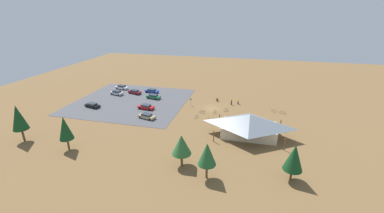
{
  "coord_description": "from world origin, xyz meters",
  "views": [
    {
      "loc": [
        -10.16,
        65.89,
        26.94
      ],
      "look_at": [
        5.27,
        2.81,
        1.2
      ],
      "focal_mm": 23.19,
      "sensor_mm": 36.0,
      "label": 1
    }
  ],
  "objects_px": {
    "visitor_at_bikes": "(238,102)",
    "bike_pavilion": "(249,124)",
    "pine_far_east": "(294,158)",
    "car_green_far_end": "(153,96)",
    "bicycle_orange_back_row": "(274,111)",
    "bicycle_yellow_trailside": "(283,112)",
    "car_blue_by_curb": "(152,91)",
    "car_maroon_aisle_side": "(135,92)",
    "bicycle_red_yard_front": "(209,119)",
    "pine_west": "(18,118)",
    "bicycle_black_edge_north": "(202,112)",
    "car_red_front_row": "(146,107)",
    "pine_east": "(181,145)",
    "pine_mideast": "(207,154)",
    "car_tan_inner_stall": "(147,116)",
    "car_white_back_corner": "(122,87)",
    "bicycle_silver_yard_left": "(197,117)",
    "pine_center": "(65,128)",
    "trash_bin": "(217,100)",
    "bicycle_purple_lone_east": "(226,110)",
    "car_black_mid_lot": "(92,105)",
    "car_silver_end_stall": "(117,93)",
    "lot_sign": "(191,101)",
    "visitor_near_lot": "(231,102)",
    "bicycle_white_lone_west": "(215,112)"
  },
  "relations": [
    {
      "from": "car_blue_by_curb",
      "to": "car_tan_inner_stall",
      "type": "bearing_deg",
      "value": 108.86
    },
    {
      "from": "car_silver_end_stall",
      "to": "visitor_near_lot",
      "type": "relative_size",
      "value": 2.6
    },
    {
      "from": "visitor_at_bikes",
      "to": "bike_pavilion",
      "type": "bearing_deg",
      "value": 100.49
    },
    {
      "from": "pine_mideast",
      "to": "pine_far_east",
      "type": "xyz_separation_m",
      "value": [
        -13.86,
        -2.82,
        -0.32
      ]
    },
    {
      "from": "pine_far_east",
      "to": "pine_center",
      "type": "distance_m",
      "value": 43.02
    },
    {
      "from": "pine_center",
      "to": "car_blue_by_curb",
      "type": "bearing_deg",
      "value": -93.66
    },
    {
      "from": "bicycle_orange_back_row",
      "to": "bicycle_silver_yard_left",
      "type": "xyz_separation_m",
      "value": [
        20.05,
        8.96,
        -0.01
      ]
    },
    {
      "from": "bicycle_silver_yard_left",
      "to": "car_red_front_row",
      "type": "relative_size",
      "value": 0.32
    },
    {
      "from": "bicycle_yellow_trailside",
      "to": "car_blue_by_curb",
      "type": "distance_m",
      "value": 42.74
    },
    {
      "from": "pine_far_east",
      "to": "visitor_at_bikes",
      "type": "distance_m",
      "value": 35.77
    },
    {
      "from": "lot_sign",
      "to": "car_silver_end_stall",
      "type": "distance_m",
      "value": 26.58
    },
    {
      "from": "car_black_mid_lot",
      "to": "car_white_back_corner",
      "type": "distance_m",
      "value": 18.1
    },
    {
      "from": "bike_pavilion",
      "to": "pine_center",
      "type": "distance_m",
      "value": 38.57
    },
    {
      "from": "pine_center",
      "to": "car_red_front_row",
      "type": "bearing_deg",
      "value": -105.17
    },
    {
      "from": "bicycle_purple_lone_east",
      "to": "car_maroon_aisle_side",
      "type": "height_order",
      "value": "car_maroon_aisle_side"
    },
    {
      "from": "bicycle_orange_back_row",
      "to": "car_blue_by_curb",
      "type": "relative_size",
      "value": 0.31
    },
    {
      "from": "bicycle_silver_yard_left",
      "to": "car_tan_inner_stall",
      "type": "xyz_separation_m",
      "value": [
        12.67,
        3.44,
        0.37
      ]
    },
    {
      "from": "bike_pavilion",
      "to": "pine_west",
      "type": "bearing_deg",
      "value": 16.47
    },
    {
      "from": "bicycle_yellow_trailside",
      "to": "pine_east",
      "type": "bearing_deg",
      "value": 55.62
    },
    {
      "from": "bicycle_orange_back_row",
      "to": "bicycle_yellow_trailside",
      "type": "bearing_deg",
      "value": 165.03
    },
    {
      "from": "lot_sign",
      "to": "car_maroon_aisle_side",
      "type": "bearing_deg",
      "value": -15.62
    },
    {
      "from": "visitor_at_bikes",
      "to": "visitor_near_lot",
      "type": "relative_size",
      "value": 0.93
    },
    {
      "from": "bicycle_red_yard_front",
      "to": "visitor_at_bikes",
      "type": "distance_m",
      "value": 15.08
    },
    {
      "from": "pine_east",
      "to": "bicycle_white_lone_west",
      "type": "height_order",
      "value": "pine_east"
    },
    {
      "from": "car_silver_end_stall",
      "to": "bicycle_yellow_trailside",
      "type": "bearing_deg",
      "value": 176.07
    },
    {
      "from": "bicycle_black_edge_north",
      "to": "bicycle_red_yard_front",
      "type": "relative_size",
      "value": 0.91
    },
    {
      "from": "bicycle_red_yard_front",
      "to": "car_green_far_end",
      "type": "bearing_deg",
      "value": -31.16
    },
    {
      "from": "bicycle_white_lone_west",
      "to": "car_white_back_corner",
      "type": "relative_size",
      "value": 0.35
    },
    {
      "from": "bicycle_silver_yard_left",
      "to": "car_maroon_aisle_side",
      "type": "bearing_deg",
      "value": -30.15
    },
    {
      "from": "pine_far_east",
      "to": "car_green_far_end",
      "type": "xyz_separation_m",
      "value": [
        37.74,
        -32.43,
        -3.64
      ]
    },
    {
      "from": "pine_west",
      "to": "car_white_back_corner",
      "type": "xyz_separation_m",
      "value": [
        -2.32,
        -38.94,
        -4.76
      ]
    },
    {
      "from": "bicycle_purple_lone_east",
      "to": "car_silver_end_stall",
      "type": "xyz_separation_m",
      "value": [
        37.16,
        -5.56,
        0.4
      ]
    },
    {
      "from": "car_black_mid_lot",
      "to": "car_blue_by_curb",
      "type": "xyz_separation_m",
      "value": [
        -11.66,
        -16.77,
        -0.0
      ]
    },
    {
      "from": "car_tan_inner_stall",
      "to": "car_white_back_corner",
      "type": "xyz_separation_m",
      "value": [
        18.98,
        -21.61,
        0.05
      ]
    },
    {
      "from": "bicycle_orange_back_row",
      "to": "car_silver_end_stall",
      "type": "relative_size",
      "value": 0.32
    },
    {
      "from": "car_red_front_row",
      "to": "pine_east",
      "type": "bearing_deg",
      "value": 126.21
    },
    {
      "from": "bicycle_black_edge_north",
      "to": "visitor_at_bikes",
      "type": "xyz_separation_m",
      "value": [
        -9.12,
        -9.16,
        0.51
      ]
    },
    {
      "from": "bike_pavilion",
      "to": "car_tan_inner_stall",
      "type": "bearing_deg",
      "value": -7.14
    },
    {
      "from": "pine_mideast",
      "to": "car_maroon_aisle_side",
      "type": "xyz_separation_m",
      "value": [
        31.93,
        -38.29,
        -3.97
      ]
    },
    {
      "from": "bicycle_red_yard_front",
      "to": "bicycle_black_edge_north",
      "type": "bearing_deg",
      "value": -60.15
    },
    {
      "from": "trash_bin",
      "to": "bicycle_black_edge_north",
      "type": "bearing_deg",
      "value": 75.92
    },
    {
      "from": "pine_mideast",
      "to": "car_black_mid_lot",
      "type": "relative_size",
      "value": 1.38
    },
    {
      "from": "bicycle_black_edge_north",
      "to": "car_tan_inner_stall",
      "type": "distance_m",
      "value": 15.21
    },
    {
      "from": "car_tan_inner_stall",
      "to": "car_white_back_corner",
      "type": "distance_m",
      "value": 28.76
    },
    {
      "from": "pine_center",
      "to": "car_silver_end_stall",
      "type": "height_order",
      "value": "pine_center"
    },
    {
      "from": "car_maroon_aisle_side",
      "to": "bicycle_red_yard_front",
      "type": "bearing_deg",
      "value": 151.65
    },
    {
      "from": "bicycle_red_yard_front",
      "to": "bike_pavilion",
      "type": "bearing_deg",
      "value": 149.74
    },
    {
      "from": "car_red_front_row",
      "to": "bicycle_purple_lone_east",
      "type": "bearing_deg",
      "value": -170.41
    },
    {
      "from": "pine_east",
      "to": "visitor_at_bikes",
      "type": "distance_m",
      "value": 35.18
    },
    {
      "from": "lot_sign",
      "to": "pine_center",
      "type": "relative_size",
      "value": 0.3
    }
  ]
}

